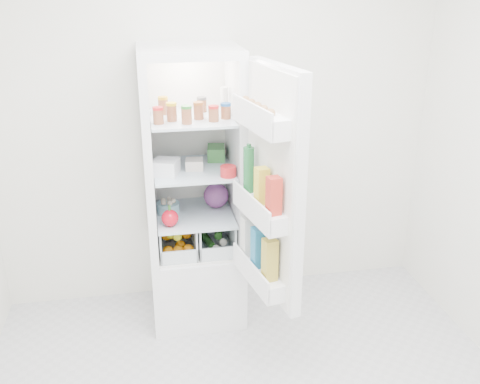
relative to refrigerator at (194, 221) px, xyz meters
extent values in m
cube|color=silver|center=(0.20, 0.25, 0.63)|extent=(3.00, 0.02, 2.60)
cube|color=white|center=(0.00, -0.04, -0.42)|extent=(0.60, 0.60, 0.50)
cube|color=white|center=(0.00, -0.04, 1.11)|extent=(0.60, 0.60, 0.05)
cube|color=white|center=(0.00, 0.24, 0.46)|extent=(0.60, 0.05, 1.25)
cube|color=white|center=(-0.28, -0.04, 0.46)|extent=(0.05, 0.60, 1.25)
cube|color=white|center=(0.27, -0.04, 0.46)|extent=(0.05, 0.60, 1.25)
cube|color=white|center=(0.00, 0.21, 0.46)|extent=(0.50, 0.01, 1.25)
sphere|color=white|center=(0.00, 0.17, 1.04)|extent=(0.05, 0.05, 0.05)
cube|color=silver|center=(0.00, -0.06, 0.07)|extent=(0.49, 0.53, 0.01)
cube|color=silver|center=(0.00, -0.06, 0.38)|extent=(0.49, 0.53, 0.02)
cube|color=silver|center=(0.00, -0.06, 0.71)|extent=(0.49, 0.53, 0.02)
cylinder|color=#B21919|center=(-0.20, -0.20, 0.76)|extent=(0.06, 0.06, 0.08)
cylinder|color=gold|center=(-0.12, -0.15, 0.76)|extent=(0.06, 0.06, 0.08)
cylinder|color=#267226|center=(-0.04, -0.23, 0.76)|extent=(0.06, 0.06, 0.08)
cylinder|color=brown|center=(0.04, -0.13, 0.76)|extent=(0.06, 0.06, 0.08)
cylinder|color=#B21919|center=(0.12, -0.20, 0.76)|extent=(0.06, 0.06, 0.08)
cylinder|color=#194C8C|center=(0.20, -0.15, 0.76)|extent=(0.06, 0.06, 0.08)
cylinder|color=#BF8C19|center=(-0.16, 0.03, 0.76)|extent=(0.06, 0.06, 0.08)
cylinder|color=#4C4C4C|center=(0.08, 0.05, 0.76)|extent=(0.06, 0.06, 0.08)
cylinder|color=white|center=(0.21, 0.00, 0.80)|extent=(0.05, 0.05, 0.16)
cube|color=white|center=(-0.17, -0.14, 0.44)|extent=(0.18, 0.18, 0.09)
cube|color=silver|center=(0.01, -0.08, 0.42)|extent=(0.12, 0.12, 0.06)
cylinder|color=red|center=(0.19, -0.25, 0.42)|extent=(0.10, 0.10, 0.06)
cube|color=white|center=(-0.16, 0.01, 0.41)|extent=(0.17, 0.13, 0.04)
cube|color=#3E873D|center=(0.17, 0.08, 0.44)|extent=(0.13, 0.17, 0.09)
sphere|color=#63225A|center=(0.15, 0.01, 0.16)|extent=(0.16, 0.16, 0.16)
sphere|color=red|center=(-0.17, -0.22, 0.13)|extent=(0.10, 0.10, 0.10)
cylinder|color=#95CDDE|center=(-0.17, -0.02, 0.12)|extent=(0.16, 0.16, 0.07)
sphere|color=orange|center=(-0.19, -0.18, -0.12)|extent=(0.07, 0.07, 0.07)
sphere|color=orange|center=(-0.12, -0.18, -0.12)|extent=(0.07, 0.07, 0.07)
sphere|color=orange|center=(-0.06, -0.18, -0.12)|extent=(0.07, 0.07, 0.07)
sphere|color=orange|center=(-0.19, -0.06, -0.06)|extent=(0.07, 0.07, 0.07)
sphere|color=orange|center=(-0.12, -0.06, -0.06)|extent=(0.07, 0.07, 0.07)
sphere|color=orange|center=(-0.06, -0.06, -0.06)|extent=(0.07, 0.07, 0.07)
sphere|color=orange|center=(-0.15, 0.06, -0.12)|extent=(0.07, 0.07, 0.07)
sphere|color=orange|center=(-0.08, 0.06, -0.12)|extent=(0.07, 0.07, 0.07)
sphere|color=orange|center=(-0.10, -0.12, -0.12)|extent=(0.07, 0.07, 0.07)
sphere|color=yellow|center=(-0.16, -0.12, -0.03)|extent=(0.06, 0.06, 0.06)
sphere|color=yellow|center=(-0.09, -0.01, -0.03)|extent=(0.06, 0.06, 0.06)
sphere|color=yellow|center=(-0.12, -0.16, -0.03)|extent=(0.06, 0.06, 0.06)
cylinder|color=#214617|center=(0.08, -0.06, -0.13)|extent=(0.09, 0.21, 0.05)
cylinder|color=#214617|center=(0.16, -0.01, -0.08)|extent=(0.08, 0.21, 0.05)
sphere|color=white|center=(0.12, -0.18, -0.13)|extent=(0.05, 0.05, 0.05)
sphere|color=white|center=(0.17, -0.16, -0.10)|extent=(0.05, 0.05, 0.05)
cube|color=white|center=(0.39, -0.63, 0.46)|extent=(0.18, 0.60, 1.30)
cube|color=white|center=(0.35, -0.63, 0.46)|extent=(0.12, 0.55, 1.26)
cube|color=white|center=(0.30, -0.64, 0.83)|extent=(0.20, 0.51, 0.10)
cube|color=white|center=(0.30, -0.64, 0.33)|extent=(0.20, 0.51, 0.10)
cube|color=white|center=(0.30, -0.64, -0.07)|extent=(0.20, 0.51, 0.10)
sphere|color=#916641|center=(0.32, -0.76, 0.89)|extent=(0.05, 0.05, 0.05)
sphere|color=#916641|center=(0.31, -0.68, 0.89)|extent=(0.05, 0.05, 0.05)
sphere|color=#916641|center=(0.29, -0.60, 0.89)|extent=(0.05, 0.05, 0.05)
sphere|color=#916641|center=(0.28, -0.53, 0.89)|extent=(0.05, 0.05, 0.05)
sphere|color=#916641|center=(0.26, -0.45, 0.89)|extent=(0.05, 0.05, 0.05)
cylinder|color=#1B6130|center=(0.27, -0.50, 0.51)|extent=(0.06, 0.06, 0.26)
cube|color=yellow|center=(0.30, -0.67, 0.48)|extent=(0.08, 0.08, 0.20)
cube|color=red|center=(0.33, -0.82, 0.48)|extent=(0.08, 0.08, 0.20)
cube|color=white|center=(0.27, -0.50, 0.10)|extent=(0.08, 0.08, 0.24)
cube|color=teal|center=(0.30, -0.64, 0.10)|extent=(0.08, 0.08, 0.24)
cube|color=gold|center=(0.33, -0.79, 0.10)|extent=(0.08, 0.08, 0.24)
camera|label=1|loc=(-0.29, -3.23, 1.50)|focal=40.00mm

